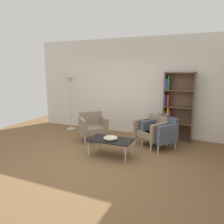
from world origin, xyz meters
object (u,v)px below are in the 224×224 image
Objects in this scene: armchair_near_window at (93,126)px; armchair_spare_guest at (153,130)px; floor_lamp_torchiere at (70,86)px; coffee_table_low at (111,141)px; bookshelf_tall at (175,109)px; armchair_by_bookshelf at (161,131)px; decorative_bowl at (111,138)px.

armchair_near_window is 1.67m from armchair_spare_guest.
armchair_spare_guest is at bearing -9.36° from floor_lamp_torchiere.
armchair_spare_guest is at bearing -34.26° from armchair_near_window.
coffee_table_low is 1.27m from armchair_near_window.
coffee_table_low is (-1.17, -1.83, -0.52)m from bookshelf_tall.
floor_lamp_torchiere reaches higher than armchair_spare_guest.
armchair_near_window is (-2.10, -0.97, -0.48)m from bookshelf_tall.
armchair_by_bookshelf reaches higher than coffee_table_low.
floor_lamp_torchiere is (-3.08, 0.52, 1.03)m from armchair_by_bookshelf.
armchair_by_bookshelf is (0.94, 1.05, -0.02)m from decorative_bowl.
bookshelf_tall is 2.22m from decorative_bowl.
coffee_table_low is at bearing -122.51° from bookshelf_tall.
armchair_near_window is at bearing -140.18° from armchair_spare_guest.
floor_lamp_torchiere is at bearing 143.70° from coffee_table_low.
armchair_by_bookshelf is at bearing 48.31° from decorative_bowl.
armchair_spare_guest is at bearing -157.32° from armchair_by_bookshelf.
armchair_spare_guest is at bearing 57.01° from decorative_bowl.
bookshelf_tall is 2.01× the size of armchair_by_bookshelf.
bookshelf_tall is at bearing 57.49° from coffee_table_low.
bookshelf_tall reaches higher than armchair_by_bookshelf.
bookshelf_tall is 2.03× the size of armchair_spare_guest.
floor_lamp_torchiere is at bearing 106.73° from armchair_near_window.
armchair_spare_guest is (1.65, 0.24, 0.00)m from armchair_near_window.
bookshelf_tall is 0.94m from armchair_by_bookshelf.
bookshelf_tall reaches higher than armchair_spare_guest.
armchair_near_window is at bearing 137.33° from coffee_table_low.
armchair_near_window reaches higher than coffee_table_low.
floor_lamp_torchiere reaches higher than armchair_by_bookshelf.
armchair_near_window reaches higher than decorative_bowl.
decorative_bowl is (0.00, 0.00, 0.07)m from coffee_table_low.
armchair_spare_guest is 0.54× the size of floor_lamp_torchiere.
coffee_table_low is 1.32m from armchair_spare_guest.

